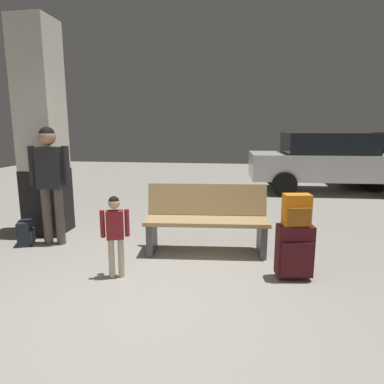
{
  "coord_description": "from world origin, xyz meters",
  "views": [
    {
      "loc": [
        0.78,
        -2.76,
        1.63
      ],
      "look_at": [
        0.21,
        1.3,
        0.85
      ],
      "focal_mm": 31.63,
      "sensor_mm": 36.0,
      "label": 1
    }
  ],
  "objects_px": {
    "backpack_bright": "(297,210)",
    "parked_car_near": "(330,161)",
    "adult": "(50,173)",
    "bench": "(206,219)",
    "structural_pillar": "(42,131)",
    "suitcase": "(294,251)",
    "child": "(115,228)",
    "backpack_dark_floor": "(26,233)"
  },
  "relations": [
    {
      "from": "structural_pillar",
      "to": "child",
      "type": "bearing_deg",
      "value": -41.38
    },
    {
      "from": "structural_pillar",
      "to": "backpack_bright",
      "type": "xyz_separation_m",
      "value": [
        3.58,
        -1.22,
        -0.81
      ]
    },
    {
      "from": "structural_pillar",
      "to": "suitcase",
      "type": "height_order",
      "value": "structural_pillar"
    },
    {
      "from": "parked_car_near",
      "to": "suitcase",
      "type": "bearing_deg",
      "value": -107.25
    },
    {
      "from": "structural_pillar",
      "to": "adult",
      "type": "bearing_deg",
      "value": -53.39
    },
    {
      "from": "suitcase",
      "to": "parked_car_near",
      "type": "relative_size",
      "value": 0.15
    },
    {
      "from": "child",
      "to": "structural_pillar",
      "type": "bearing_deg",
      "value": 138.62
    },
    {
      "from": "bench",
      "to": "child",
      "type": "height_order",
      "value": "child"
    },
    {
      "from": "backpack_bright",
      "to": "parked_car_near",
      "type": "xyz_separation_m",
      "value": [
        1.7,
        5.48,
        0.03
      ]
    },
    {
      "from": "structural_pillar",
      "to": "bench",
      "type": "relative_size",
      "value": 1.95
    },
    {
      "from": "child",
      "to": "parked_car_near",
      "type": "distance_m",
      "value": 6.77
    },
    {
      "from": "structural_pillar",
      "to": "adult",
      "type": "distance_m",
      "value": 0.85
    },
    {
      "from": "structural_pillar",
      "to": "parked_car_near",
      "type": "bearing_deg",
      "value": 38.88
    },
    {
      "from": "backpack_bright",
      "to": "child",
      "type": "distance_m",
      "value": 1.96
    },
    {
      "from": "backpack_dark_floor",
      "to": "structural_pillar",
      "type": "bearing_deg",
      "value": 89.26
    },
    {
      "from": "backpack_bright",
      "to": "parked_car_near",
      "type": "relative_size",
      "value": 0.08
    },
    {
      "from": "suitcase",
      "to": "adult",
      "type": "distance_m",
      "value": 3.35
    },
    {
      "from": "bench",
      "to": "structural_pillar",
      "type": "bearing_deg",
      "value": 168.45
    },
    {
      "from": "backpack_bright",
      "to": "adult",
      "type": "distance_m",
      "value": 3.28
    },
    {
      "from": "bench",
      "to": "backpack_dark_floor",
      "type": "height_order",
      "value": "bench"
    },
    {
      "from": "bench",
      "to": "suitcase",
      "type": "relative_size",
      "value": 2.71
    },
    {
      "from": "structural_pillar",
      "to": "backpack_dark_floor",
      "type": "relative_size",
      "value": 9.36
    },
    {
      "from": "parked_car_near",
      "to": "child",
      "type": "bearing_deg",
      "value": -122.49
    },
    {
      "from": "suitcase",
      "to": "parked_car_near",
      "type": "distance_m",
      "value": 5.76
    },
    {
      "from": "parked_car_near",
      "to": "bench",
      "type": "bearing_deg",
      "value": -119.7
    },
    {
      "from": "structural_pillar",
      "to": "child",
      "type": "xyz_separation_m",
      "value": [
        1.65,
        -1.45,
        -1.02
      ]
    },
    {
      "from": "backpack_dark_floor",
      "to": "parked_car_near",
      "type": "bearing_deg",
      "value": 42.58
    },
    {
      "from": "structural_pillar",
      "to": "parked_car_near",
      "type": "height_order",
      "value": "structural_pillar"
    },
    {
      "from": "backpack_dark_floor",
      "to": "suitcase",
      "type": "bearing_deg",
      "value": -9.82
    },
    {
      "from": "structural_pillar",
      "to": "backpack_bright",
      "type": "bearing_deg",
      "value": -18.85
    },
    {
      "from": "bench",
      "to": "suitcase",
      "type": "height_order",
      "value": "bench"
    },
    {
      "from": "structural_pillar",
      "to": "suitcase",
      "type": "distance_m",
      "value": 3.99
    },
    {
      "from": "child",
      "to": "adult",
      "type": "height_order",
      "value": "adult"
    },
    {
      "from": "bench",
      "to": "parked_car_near",
      "type": "xyz_separation_m",
      "value": [
        2.73,
        4.78,
        0.36
      ]
    },
    {
      "from": "adult",
      "to": "parked_car_near",
      "type": "relative_size",
      "value": 0.4
    },
    {
      "from": "adult",
      "to": "suitcase",
      "type": "bearing_deg",
      "value": -12.48
    },
    {
      "from": "suitcase",
      "to": "backpack_bright",
      "type": "xyz_separation_m",
      "value": [
        0.0,
        -0.0,
        0.45
      ]
    },
    {
      "from": "bench",
      "to": "suitcase",
      "type": "xyz_separation_m",
      "value": [
        1.03,
        -0.7,
        -0.12
      ]
    },
    {
      "from": "structural_pillar",
      "to": "parked_car_near",
      "type": "distance_m",
      "value": 6.83
    },
    {
      "from": "suitcase",
      "to": "backpack_bright",
      "type": "distance_m",
      "value": 0.45
    },
    {
      "from": "child",
      "to": "backpack_dark_floor",
      "type": "xyz_separation_m",
      "value": [
        -1.65,
        0.85,
        -0.4
      ]
    },
    {
      "from": "suitcase",
      "to": "backpack_bright",
      "type": "height_order",
      "value": "backpack_bright"
    }
  ]
}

